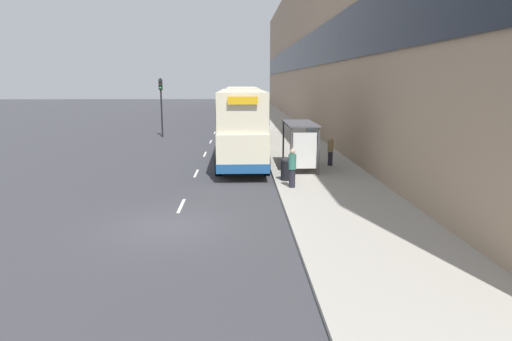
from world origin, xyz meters
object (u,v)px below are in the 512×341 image
object	(u,v)px
pedestrian_at_shelter	(292,168)
pedestrian_1	(330,151)
litter_bin	(286,169)
traffic_light_far_kerb	(161,98)
bus_shelter	(304,137)
double_decker_bus_near	(242,125)
double_decker_bus_ahead	(242,111)
car_0	(238,107)

from	to	relation	value
pedestrian_at_shelter	pedestrian_1	world-z (taller)	pedestrian_at_shelter
pedestrian_1	litter_bin	bearing A→B (deg)	-127.31
pedestrian_1	traffic_light_far_kerb	xyz separation A→B (m)	(-11.83, 14.78, 2.42)
bus_shelter	double_decker_bus_near	distance (m)	4.15
pedestrian_at_shelter	litter_bin	size ratio (longest dim) A/B	1.66
double_decker_bus_ahead	pedestrian_1	size ratio (longest dim) A/B	6.46
double_decker_bus_near	double_decker_bus_ahead	xyz separation A→B (m)	(0.10, 12.33, -0.00)
bus_shelter	double_decker_bus_ahead	distance (m)	15.16
double_decker_bus_ahead	car_0	distance (m)	32.39
car_0	pedestrian_at_shelter	bearing A→B (deg)	-87.27
traffic_light_far_kerb	double_decker_bus_ahead	bearing A→B (deg)	-7.62
double_decker_bus_ahead	car_0	world-z (taller)	double_decker_bus_ahead
car_0	pedestrian_at_shelter	world-z (taller)	pedestrian_at_shelter
double_decker_bus_ahead	pedestrian_at_shelter	xyz separation A→B (m)	(2.08, -19.15, -1.26)
double_decker_bus_near	car_0	size ratio (longest dim) A/B	2.63
double_decker_bus_near	car_0	bearing A→B (deg)	90.35
bus_shelter	traffic_light_far_kerb	bearing A→B (deg)	122.85
pedestrian_at_shelter	pedestrian_1	xyz separation A→B (m)	(2.77, 5.30, -0.05)
bus_shelter	double_decker_bus_ahead	bearing A→B (deg)	102.16
bus_shelter	double_decker_bus_ahead	world-z (taller)	double_decker_bus_ahead
pedestrian_at_shelter	bus_shelter	bearing A→B (deg)	75.60
bus_shelter	pedestrian_at_shelter	size ratio (longest dim) A/B	2.41
car_0	pedestrian_at_shelter	xyz separation A→B (m)	(2.46, -51.51, 0.17)
double_decker_bus_near	traffic_light_far_kerb	bearing A→B (deg)	117.40
double_decker_bus_near	car_0	xyz separation A→B (m)	(-0.27, 44.69, -1.43)
pedestrian_at_shelter	pedestrian_1	distance (m)	5.98
double_decker_bus_ahead	car_0	size ratio (longest dim) A/B	2.56
bus_shelter	car_0	distance (m)	47.32
pedestrian_at_shelter	traffic_light_far_kerb	xyz separation A→B (m)	(-9.06, 20.08, 2.37)
double_decker_bus_ahead	pedestrian_1	distance (m)	14.73
double_decker_bus_near	car_0	world-z (taller)	double_decker_bus_near
traffic_light_far_kerb	bus_shelter	bearing A→B (deg)	-57.15
double_decker_bus_ahead	litter_bin	size ratio (longest dim) A/B	10.16
bus_shelter	pedestrian_1	xyz separation A→B (m)	(1.66, 0.97, -0.89)
double_decker_bus_ahead	litter_bin	bearing A→B (deg)	-83.62
bus_shelter	traffic_light_far_kerb	xyz separation A→B (m)	(-10.17, 15.75, 1.52)
pedestrian_at_shelter	car_0	bearing A→B (deg)	92.73
car_0	litter_bin	distance (m)	50.05
car_0	traffic_light_far_kerb	xyz separation A→B (m)	(-6.60, -31.42, 2.54)
bus_shelter	pedestrian_at_shelter	xyz separation A→B (m)	(-1.11, -4.33, -0.85)
traffic_light_far_kerb	pedestrian_1	bearing A→B (deg)	-51.32
bus_shelter	litter_bin	bearing A→B (deg)	-113.47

